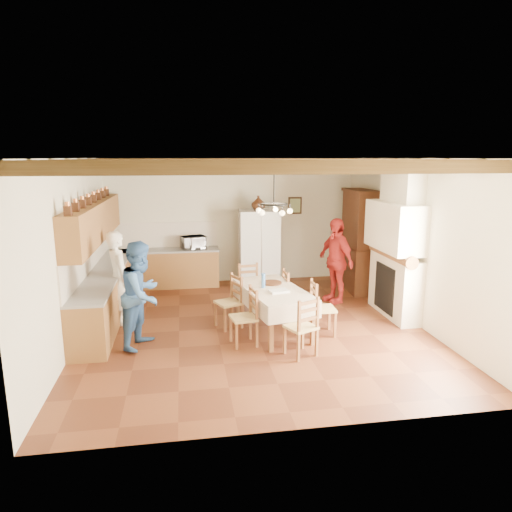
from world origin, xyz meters
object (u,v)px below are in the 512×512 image
at_px(refrigerator, 259,249).
at_px(person_woman_red, 336,260).
at_px(chair_right_far, 294,295).
at_px(dining_table, 273,293).
at_px(microwave, 193,242).
at_px(chair_end_far, 250,289).
at_px(chair_left_near, 244,317).
at_px(person_man, 119,278).
at_px(chair_end_near, 301,326).
at_px(hutch, 359,241).
at_px(chair_right_near, 323,308).
at_px(chair_left_far, 228,302).
at_px(person_woman_blue, 142,294).

height_order(refrigerator, person_woman_red, refrigerator).
xyz_separation_m(refrigerator, chair_right_far, (0.28, -2.35, -0.43)).
bearing_deg(dining_table, microwave, 111.78).
distance_m(refrigerator, chair_end_far, 1.93).
relative_size(chair_left_near, person_woman_red, 0.54).
height_order(person_man, person_woman_red, person_woman_red).
distance_m(chair_end_far, microwave, 2.44).
bearing_deg(chair_left_near, chair_end_near, 47.40).
distance_m(refrigerator, hutch, 2.31).
distance_m(dining_table, person_woman_red, 2.20).
relative_size(hutch, microwave, 4.29).
bearing_deg(chair_right_near, refrigerator, 12.69).
bearing_deg(chair_left_far, person_woman_blue, -90.60).
bearing_deg(person_woman_blue, chair_end_near, -83.31).
xyz_separation_m(refrigerator, microwave, (-1.52, 0.32, 0.14)).
xyz_separation_m(chair_left_near, chair_end_near, (0.82, -0.55, 0.00)).
distance_m(chair_end_far, person_woman_red, 1.96).
distance_m(refrigerator, person_woman_blue, 4.00).
relative_size(dining_table, person_man, 1.12).
xyz_separation_m(chair_right_far, chair_end_far, (-0.76, 0.53, 0.00)).
bearing_deg(person_woman_blue, person_man, 48.24).
bearing_deg(chair_left_near, chair_end_far, 159.05).
bearing_deg(dining_table, refrigerator, 85.28).
xyz_separation_m(person_woman_blue, microwave, (0.92, 3.48, 0.18)).
height_order(refrigerator, person_woman_blue, refrigerator).
relative_size(chair_right_far, person_woman_blue, 0.55).
relative_size(chair_right_near, microwave, 1.78).
height_order(hutch, chair_right_far, hutch).
distance_m(chair_end_near, person_woman_blue, 2.58).
relative_size(refrigerator, chair_end_far, 1.90).
height_order(chair_end_far, microwave, microwave).
height_order(chair_right_far, microwave, microwave).
bearing_deg(chair_left_near, chair_left_far, -177.39).
xyz_separation_m(dining_table, person_man, (-2.71, 0.88, 0.16)).
bearing_deg(chair_left_near, dining_table, 121.71).
distance_m(refrigerator, person_man, 3.57).
height_order(chair_left_far, microwave, microwave).
relative_size(dining_table, chair_left_near, 2.02).
distance_m(chair_right_near, person_woman_red, 1.95).
distance_m(hutch, chair_left_near, 4.14).
distance_m(chair_right_near, microwave, 4.11).
distance_m(refrigerator, chair_right_near, 3.25).
distance_m(hutch, person_woman_red, 1.15).
xyz_separation_m(chair_right_near, chair_right_far, (-0.31, 0.81, 0.00)).
bearing_deg(chair_right_far, refrigerator, 5.23).
height_order(dining_table, chair_right_near, chair_right_near).
bearing_deg(refrigerator, chair_end_far, -101.95).
height_order(chair_right_far, person_woman_red, person_woman_red).
relative_size(person_man, microwave, 3.20).
distance_m(hutch, chair_right_far, 2.65).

